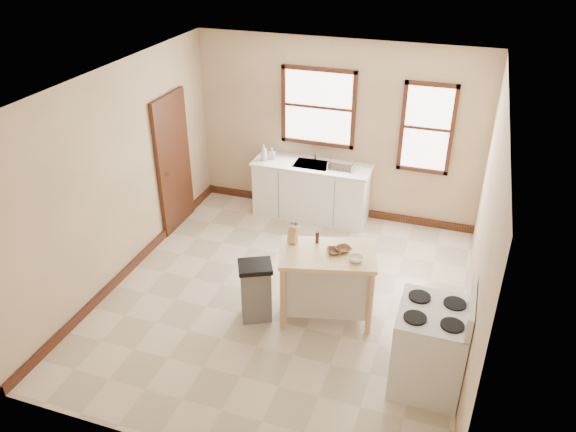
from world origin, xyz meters
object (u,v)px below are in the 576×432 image
object	(u,v)px
kitchen_island	(327,284)
trash_bin	(256,291)
soap_bottle_a	(264,153)
gas_stove	(431,338)
pepper_grinder	(317,237)
soap_bottle_b	(272,154)
bowl_a	(334,251)
bowl_c	(356,259)
bowl_b	(343,249)
knife_block	(293,235)
dish_rack	(341,166)

from	to	relation	value
kitchen_island	trash_bin	distance (m)	0.86
soap_bottle_a	gas_stove	bearing A→B (deg)	-60.81
pepper_grinder	soap_bottle_b	bearing A→B (deg)	122.19
soap_bottle_b	bowl_a	distance (m)	2.83
bowl_c	gas_stove	world-z (taller)	gas_stove
bowl_b	trash_bin	bearing A→B (deg)	-156.85
kitchen_island	bowl_c	size ratio (longest dim) A/B	6.46
soap_bottle_a	pepper_grinder	size ratio (longest dim) A/B	1.71
bowl_c	knife_block	bearing A→B (deg)	168.72
bowl_a	bowl_c	bearing A→B (deg)	-16.99
bowl_a	gas_stove	xyz separation A→B (m)	(1.23, -0.77, -0.32)
soap_bottle_a	knife_block	world-z (taller)	soap_bottle_a
dish_rack	bowl_a	distance (m)	2.37
soap_bottle_a	soap_bottle_b	bearing A→B (deg)	22.59
bowl_a	bowl_b	bearing A→B (deg)	39.90
gas_stove	bowl_b	bearing A→B (deg)	143.34
bowl_b	kitchen_island	bearing A→B (deg)	-148.90
soap_bottle_a	trash_bin	bearing A→B (deg)	-86.78
bowl_c	trash_bin	distance (m)	1.29
soap_bottle_a	dish_rack	size ratio (longest dim) A/B	0.65
soap_bottle_a	bowl_a	xyz separation A→B (m)	(1.72, -2.24, -0.12)
soap_bottle_b	gas_stove	distance (m)	4.22
kitchen_island	bowl_c	bearing A→B (deg)	-25.44
soap_bottle_a	bowl_c	distance (m)	3.07
gas_stove	dish_rack	bearing A→B (deg)	119.08
soap_bottle_b	trash_bin	distance (m)	2.83
dish_rack	knife_block	xyz separation A→B (m)	(-0.04, -2.24, 0.04)
pepper_grinder	bowl_a	distance (m)	0.30
soap_bottle_a	bowl_b	size ratio (longest dim) A/B	1.44
kitchen_island	bowl_a	world-z (taller)	bowl_a
bowl_a	trash_bin	world-z (taller)	bowl_a
pepper_grinder	gas_stove	distance (m)	1.78
pepper_grinder	kitchen_island	bearing A→B (deg)	-43.01
soap_bottle_a	knife_block	distance (m)	2.48
soap_bottle_a	soap_bottle_b	world-z (taller)	soap_bottle_a
dish_rack	bowl_c	bearing A→B (deg)	-66.87
bowl_a	bowl_c	xyz separation A→B (m)	(0.28, -0.09, 0.01)
pepper_grinder	trash_bin	distance (m)	0.98
trash_bin	bowl_c	bearing A→B (deg)	-14.18
bowl_b	bowl_a	bearing A→B (deg)	-140.10
soap_bottle_b	trash_bin	world-z (taller)	soap_bottle_b
trash_bin	dish_rack	bearing A→B (deg)	55.67
soap_bottle_b	kitchen_island	world-z (taller)	soap_bottle_b
soap_bottle_a	bowl_a	world-z (taller)	soap_bottle_a
bowl_b	dish_rack	bearing A→B (deg)	104.50
bowl_a	trash_bin	xyz separation A→B (m)	(-0.86, -0.33, -0.54)
knife_block	trash_bin	distance (m)	0.82
kitchen_island	bowl_c	xyz separation A→B (m)	(0.34, -0.07, 0.48)
kitchen_island	pepper_grinder	size ratio (longest dim) A/B	7.40
soap_bottle_a	trash_bin	distance (m)	2.79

